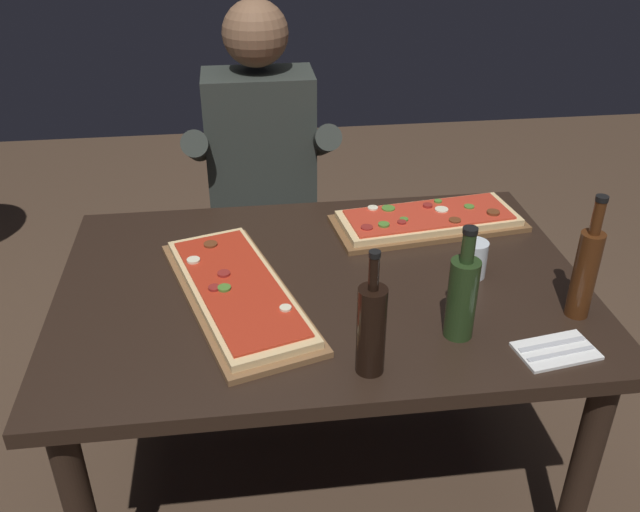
% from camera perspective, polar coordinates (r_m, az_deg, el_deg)
% --- Properties ---
extents(ground_plane, '(6.40, 6.40, 0.00)m').
position_cam_1_polar(ground_plane, '(2.33, 0.16, -17.64)').
color(ground_plane, '#4C3828').
extents(dining_table, '(1.40, 0.96, 0.74)m').
position_cam_1_polar(dining_table, '(1.90, 0.19, -4.54)').
color(dining_table, black).
rests_on(dining_table, ground_plane).
extents(pizza_rectangular_front, '(0.60, 0.31, 0.05)m').
position_cam_1_polar(pizza_rectangular_front, '(2.13, 8.94, 2.95)').
color(pizza_rectangular_front, brown).
rests_on(pizza_rectangular_front, dining_table).
extents(pizza_rectangular_left, '(0.42, 0.68, 0.05)m').
position_cam_1_polar(pizza_rectangular_left, '(1.78, -6.85, -2.94)').
color(pizza_rectangular_left, brown).
rests_on(pizza_rectangular_left, dining_table).
extents(wine_bottle_dark, '(0.06, 0.06, 0.32)m').
position_cam_1_polar(wine_bottle_dark, '(1.77, 21.14, -1.11)').
color(wine_bottle_dark, '#47230F').
rests_on(wine_bottle_dark, dining_table).
extents(oil_bottle_amber, '(0.06, 0.06, 0.30)m').
position_cam_1_polar(oil_bottle_amber, '(1.48, 4.27, -5.96)').
color(oil_bottle_amber, black).
rests_on(oil_bottle_amber, dining_table).
extents(vinegar_bottle_green, '(0.07, 0.07, 0.29)m').
position_cam_1_polar(vinegar_bottle_green, '(1.62, 11.70, -3.18)').
color(vinegar_bottle_green, '#233819').
rests_on(vinegar_bottle_green, dining_table).
extents(tumbler_near_camera, '(0.07, 0.07, 0.10)m').
position_cam_1_polar(tumbler_near_camera, '(1.89, 12.57, -0.41)').
color(tumbler_near_camera, silver).
rests_on(tumbler_near_camera, dining_table).
extents(napkin_cutlery_set, '(0.20, 0.14, 0.01)m').
position_cam_1_polar(napkin_cutlery_set, '(1.69, 18.96, -7.42)').
color(napkin_cutlery_set, white).
rests_on(napkin_cutlery_set, dining_table).
extents(diner_chair, '(0.44, 0.44, 0.87)m').
position_cam_1_polar(diner_chair, '(2.70, -4.71, 2.91)').
color(diner_chair, '#3D2B1E').
rests_on(diner_chair, ground_plane).
extents(seated_diner, '(0.53, 0.41, 1.33)m').
position_cam_1_polar(seated_diner, '(2.48, -4.81, 6.87)').
color(seated_diner, '#23232D').
rests_on(seated_diner, ground_plane).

